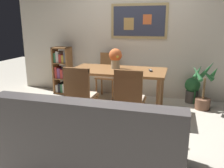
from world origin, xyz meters
name	(u,v)px	position (x,y,z in m)	size (l,w,h in m)	color
ground_plane	(111,124)	(0.00, 0.00, 0.00)	(12.00, 12.00, 0.00)	beige
wall_back_with_painting	(133,33)	(0.00, 1.62, 1.30)	(5.20, 0.14, 2.60)	beige
dining_table	(118,75)	(-0.05, 0.58, 0.64)	(1.60, 0.84, 0.74)	brown
dining_chair_near_right	(129,95)	(0.30, -0.16, 0.54)	(0.40, 0.41, 0.91)	brown
dining_chair_far_left	(108,71)	(-0.45, 1.32, 0.54)	(0.40, 0.41, 0.91)	brown
dining_chair_near_left	(80,92)	(-0.42, -0.20, 0.54)	(0.40, 0.41, 0.91)	brown
leather_couch	(93,142)	(0.14, -1.14, 0.31)	(1.80, 0.84, 0.84)	#514C4C
bookshelf	(62,71)	(-1.48, 1.30, 0.50)	(0.36, 0.28, 1.01)	brown
potted_ivy	(192,89)	(1.22, 1.40, 0.27)	(0.29, 0.29, 0.49)	#4C4742
potted_palm	(203,91)	(1.39, 1.08, 0.34)	(0.47, 0.45, 0.87)	brown
flower_vase	(116,57)	(-0.11, 0.65, 0.94)	(0.23, 0.22, 0.35)	tan
tv_remote	(151,70)	(0.50, 0.61, 0.75)	(0.08, 0.16, 0.02)	black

